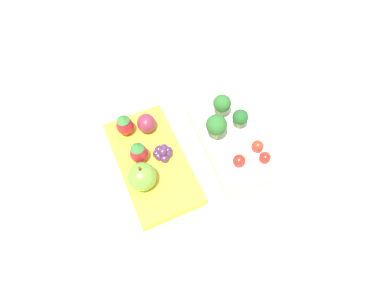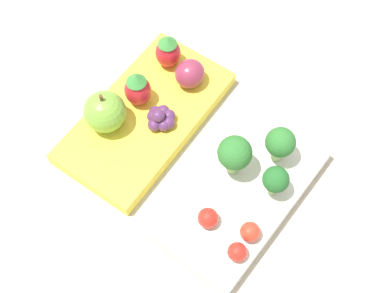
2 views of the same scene
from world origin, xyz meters
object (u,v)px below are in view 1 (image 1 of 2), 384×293
bento_box_fruit (153,165)px  cherry_tomato_0 (265,158)px  bento_box_savoury (230,140)px  grape_cluster (163,153)px  broccoli_floret_2 (240,118)px  strawberry_0 (125,125)px  broccoli_floret_0 (222,104)px  broccoli_floret_1 (216,126)px  strawberry_1 (139,152)px  cherry_tomato_2 (257,146)px  cherry_tomato_1 (239,161)px  plum (146,123)px  apple (142,177)px

bento_box_fruit → cherry_tomato_0: cherry_tomato_0 is taller
bento_box_savoury → grape_cluster: 0.13m
broccoli_floret_2 → strawberry_0: bearing=-104.3°
broccoli_floret_0 → bento_box_savoury: bearing=-0.5°
broccoli_floret_1 → strawberry_1: size_ratio=1.18×
bento_box_fruit → grape_cluster: 0.03m
bento_box_savoury → cherry_tomato_2: cherry_tomato_2 is taller
cherry_tomato_1 → bento_box_fruit: bearing=-108.9°
broccoli_floret_0 → cherry_tomato_0: bearing=18.4°
bento_box_fruit → broccoli_floret_1: 0.14m
cherry_tomato_2 → strawberry_1: 0.22m
cherry_tomato_2 → grape_cluster: size_ratio=0.59×
strawberry_1 → bento_box_fruit: bearing=55.4°
bento_box_fruit → plum: (-0.08, 0.01, 0.03)m
broccoli_floret_2 → cherry_tomato_1: broccoli_floret_2 is taller
bento_box_fruit → broccoli_floret_2: size_ratio=5.25×
bento_box_savoury → broccoli_floret_0: (-0.06, 0.00, 0.04)m
broccoli_floret_2 → apple: 0.21m
strawberry_1 → plum: strawberry_1 is taller
broccoli_floret_0 → cherry_tomato_2: (0.10, 0.04, -0.02)m
cherry_tomato_2 → plum: bearing=-120.5°
plum → strawberry_1: bearing=-24.5°
bento_box_savoury → broccoli_floret_0: size_ratio=4.14×
cherry_tomato_1 → strawberry_1: strawberry_1 is taller
bento_box_fruit → plum: 0.08m
bento_box_fruit → broccoli_floret_1: (-0.02, 0.13, 0.05)m
grape_cluster → cherry_tomato_0: bearing=69.1°
bento_box_fruit → cherry_tomato_1: bearing=71.1°
bento_box_fruit → broccoli_floret_1: size_ratio=4.03×
cherry_tomato_2 → strawberry_1: (-0.05, -0.21, 0.01)m
cherry_tomato_2 → strawberry_0: 0.25m
broccoli_floret_0 → strawberry_0: size_ratio=1.06×
cherry_tomato_1 → strawberry_0: 0.22m
broccoli_floret_1 → grape_cluster: 0.11m
broccoli_floret_1 → plum: 0.14m
bento_box_savoury → cherry_tomato_0: (0.07, 0.04, 0.02)m
bento_box_fruit → strawberry_0: (-0.08, -0.03, 0.03)m
strawberry_1 → plum: bearing=155.5°
strawberry_0 → grape_cluster: (0.07, 0.05, -0.01)m
bento_box_savoury → cherry_tomato_2: (0.04, 0.04, 0.02)m
broccoli_floret_0 → plum: 0.15m
broccoli_floret_0 → plum: size_ratio=1.36×
broccoli_floret_0 → cherry_tomato_1: bearing=-3.5°
cherry_tomato_0 → cherry_tomato_1: (-0.01, -0.05, 0.00)m
bento_box_savoury → strawberry_0: (-0.07, -0.19, 0.03)m
bento_box_savoury → cherry_tomato_2: size_ratio=9.79×
broccoli_floret_1 → apple: (0.05, -0.15, -0.01)m
broccoli_floret_2 → strawberry_1: size_ratio=0.91×
bento_box_fruit → strawberry_0: strawberry_0 is taller
bento_box_fruit → broccoli_floret_1: broccoli_floret_1 is taller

